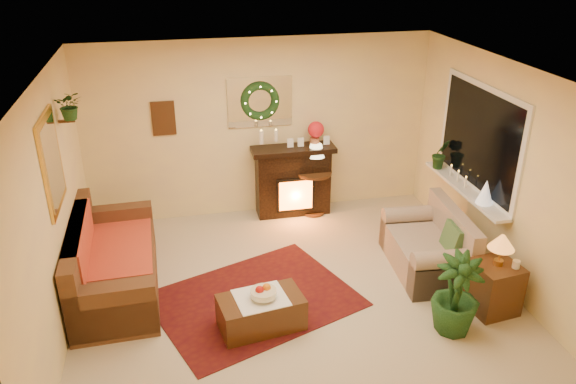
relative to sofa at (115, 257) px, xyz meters
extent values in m
plane|color=beige|center=(2.04, -0.53, -0.43)|extent=(5.00, 5.00, 0.00)
plane|color=white|center=(2.04, -0.53, 2.17)|extent=(5.00, 5.00, 0.00)
plane|color=#EFD88C|center=(2.04, 1.72, 0.87)|extent=(5.00, 5.00, 0.00)
plane|color=#EFD88C|center=(2.04, -2.78, 0.87)|extent=(5.00, 5.00, 0.00)
plane|color=#EFD88C|center=(-0.46, -0.53, 0.87)|extent=(4.50, 4.50, 0.00)
plane|color=#EFD88C|center=(4.54, -0.53, 0.87)|extent=(4.50, 4.50, 0.00)
cube|color=#4F1714|center=(1.56, -0.60, -0.42)|extent=(2.62, 2.30, 0.01)
cube|color=brown|center=(0.00, 0.00, 0.00)|extent=(0.96, 2.10, 0.89)
cube|color=red|center=(-0.01, 0.19, 0.03)|extent=(0.87, 1.42, 0.02)
cube|color=black|center=(2.48, 1.51, 0.12)|extent=(1.08, 0.35, 0.99)
sphere|color=red|center=(2.82, 1.50, 0.87)|extent=(0.24, 0.24, 0.24)
cylinder|color=white|center=(2.01, 1.45, 0.83)|extent=(0.06, 0.06, 0.19)
cylinder|color=white|center=(2.23, 1.48, 0.83)|extent=(0.05, 0.05, 0.16)
cube|color=white|center=(2.04, 1.70, 1.27)|extent=(0.92, 0.02, 0.72)
torus|color=#194719|center=(2.04, 1.66, 1.29)|extent=(0.55, 0.11, 0.55)
cube|color=#381E11|center=(0.69, 1.70, 1.12)|extent=(0.32, 0.03, 0.48)
cube|color=gold|center=(-0.44, -0.23, 1.32)|extent=(0.03, 0.84, 1.00)
imported|color=#194719|center=(-0.30, 0.52, 1.54)|extent=(0.33, 0.28, 0.36)
cube|color=gray|center=(3.77, -0.38, -0.01)|extent=(0.90, 1.43, 0.80)
cube|color=white|center=(4.53, 0.02, 1.12)|extent=(0.03, 1.86, 1.36)
cube|color=black|center=(4.51, 0.02, 1.12)|extent=(0.02, 1.70, 1.22)
cube|color=white|center=(4.42, 0.02, 0.44)|extent=(0.22, 1.86, 0.04)
cone|color=white|center=(4.42, -0.46, 0.61)|extent=(0.21, 0.21, 0.31)
imported|color=#225023|center=(4.39, 0.69, 0.66)|extent=(0.30, 0.24, 0.55)
cylinder|color=black|center=(2.78, 1.41, -0.11)|extent=(0.66, 0.66, 0.69)
cone|color=#FFEBAA|center=(2.80, 1.41, 0.45)|extent=(0.27, 0.27, 0.42)
cube|color=#43281A|center=(4.13, -1.33, -0.16)|extent=(0.53, 0.53, 0.58)
cone|color=#FF8A43|center=(4.14, -1.32, 0.32)|extent=(0.29, 0.29, 0.42)
cube|color=#371E17|center=(1.55, -1.09, -0.22)|extent=(0.95, 0.61, 0.37)
cylinder|color=#EEEAC7|center=(1.58, -1.11, 0.02)|extent=(0.28, 0.28, 0.06)
imported|color=#113C11|center=(3.54, -1.57, 0.02)|extent=(1.84, 1.84, 2.70)
camera|label=1|loc=(0.79, -5.94, 3.46)|focal=35.00mm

